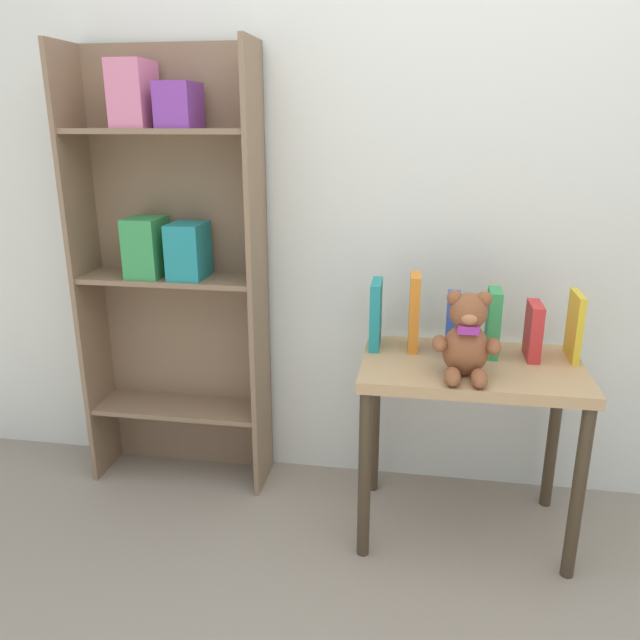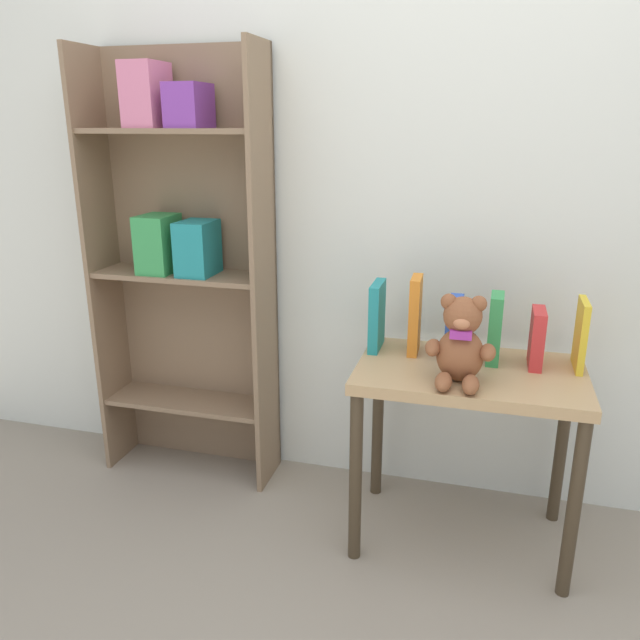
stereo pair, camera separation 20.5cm
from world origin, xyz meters
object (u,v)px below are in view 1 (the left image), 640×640
Objects in this scene: book_standing_orange at (414,312)px; book_standing_yellow at (574,326)px; book_standing_teal at (376,314)px; book_standing_blue at (453,324)px; display_table at (470,390)px; teddy_bear at (467,338)px; bookshelf_side at (172,251)px; book_standing_green at (493,323)px; book_standing_red at (533,331)px.

book_standing_yellow is at bearing -2.54° from book_standing_orange.
book_standing_teal reaches higher than book_standing_blue.
book_standing_blue is 0.90× the size of book_standing_yellow.
display_table is 2.65× the size of teddy_bear.
teddy_bear is at bearing -79.25° from book_standing_blue.
display_table is at bearing -19.51° from book_standing_teal.
teddy_bear is (1.03, -0.33, -0.16)m from bookshelf_side.
display_table is 3.07× the size of book_standing_teal.
book_standing_teal is at bearing 175.66° from book_standing_orange.
book_standing_blue is at bearing 178.45° from book_standing_green.
bookshelf_side is at bearing 162.31° from teddy_bear.
book_standing_orange is at bearing 126.20° from teddy_bear.
book_standing_teal is at bearing 177.43° from book_standing_blue.
display_table is at bearing -163.05° from book_standing_yellow.
book_standing_yellow is at bearing 16.72° from display_table.
book_standing_orange is at bearing -7.42° from bookshelf_side.
book_standing_red is at bearing -5.30° from book_standing_orange.
book_standing_teal is 1.15× the size of book_standing_blue.
book_standing_orange is at bearing 151.70° from display_table.
book_standing_red is (0.38, -0.02, -0.04)m from book_standing_orange.
book_standing_teal is 0.25m from book_standing_blue.
display_table is 0.22m from book_standing_blue.
book_standing_orange is 0.13m from book_standing_blue.
book_standing_red is (0.50, -0.03, -0.02)m from book_standing_teal.
bookshelf_side is 8.78× the size of book_standing_red.
book_standing_yellow is at bearing -5.02° from bookshelf_side.
book_standing_blue is at bearing 177.80° from book_standing_red.
display_table is at bearing -11.47° from bookshelf_side.
book_standing_yellow is at bearing 30.99° from teddy_bear.
book_standing_orange is (0.87, -0.11, -0.15)m from bookshelf_side.
book_standing_orange reaches higher than book_standing_blue.
bookshelf_side reaches higher than display_table.
book_standing_teal is (0.75, -0.11, -0.17)m from bookshelf_side.
book_standing_teal is 0.13m from book_standing_orange.
display_table is 0.23m from book_standing_green.
display_table is 0.39m from book_standing_teal.
book_standing_orange reaches higher than display_table.
bookshelf_side is at bearing 170.86° from book_standing_orange.
book_standing_orange is 0.38m from book_standing_red.
display_table is at bearing 74.49° from teddy_bear.
bookshelf_side is 7.08× the size of book_standing_teal.
teddy_bear is 0.40m from book_standing_yellow.
book_standing_teal is 0.51m from book_standing_red.
book_standing_green is 0.13m from book_standing_red.
book_standing_yellow is (0.25, 0.01, -0.00)m from book_standing_green.
bookshelf_side reaches higher than book_standing_red.
teddy_bear reaches higher than book_standing_blue.
bookshelf_side is 1.39m from book_standing_yellow.
book_standing_blue is 0.25m from book_standing_red.
display_table is at bearing -52.54° from book_standing_blue.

